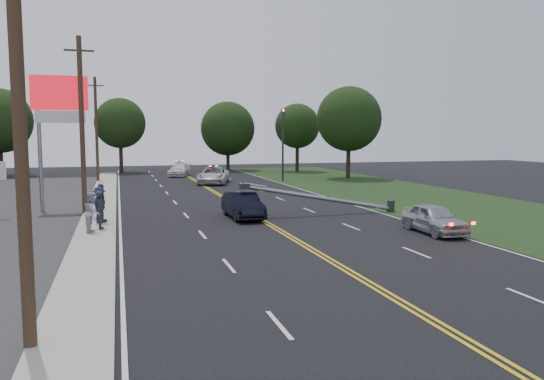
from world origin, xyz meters
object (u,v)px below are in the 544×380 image
object	(u,v)px
bystander_b	(92,212)
utility_pole_near	(19,109)
pylon_sign	(60,110)
emergency_a	(214,175)
emergency_b	(180,170)
bystander_c	(99,205)
traffic_signal	(283,138)
bystander_a	(101,210)
bystander_d	(101,203)
waiting_sedan	(434,219)
utility_pole_far	(96,129)
crashed_sedan	(243,205)
fallen_streetlight	(329,199)
utility_pole_mid	(82,125)

from	to	relation	value
bystander_b	utility_pole_near	bearing A→B (deg)	-175.07
pylon_sign	emergency_a	xyz separation A→B (m)	(11.69, 14.82, -5.22)
emergency_b	bystander_c	distance (m)	31.71
traffic_signal	bystander_a	size ratio (longest dim) A/B	3.93
bystander_d	bystander_c	bearing A→B (deg)	-178.64
waiting_sedan	bystander_b	distance (m)	15.74
pylon_sign	waiting_sedan	size ratio (longest dim) A/B	2.02
waiting_sedan	emergency_a	world-z (taller)	emergency_a
utility_pole_far	crashed_sedan	bearing A→B (deg)	-71.99
bystander_c	bystander_b	bearing A→B (deg)	-172.33
utility_pole_far	bystander_d	size ratio (longest dim) A/B	5.10
utility_pole_near	bystander_a	bearing A→B (deg)	85.81
fallen_streetlight	utility_pole_mid	bearing A→B (deg)	163.36
pylon_sign	bystander_a	xyz separation A→B (m)	(2.34, -7.80, -4.98)
pylon_sign	crashed_sedan	bearing A→B (deg)	-30.90
utility_pole_mid	bystander_a	bearing A→B (deg)	-79.84
utility_pole_near	waiting_sedan	world-z (taller)	utility_pole_near
emergency_a	bystander_d	world-z (taller)	bystander_d
pylon_sign	utility_pole_mid	size ratio (longest dim) A/B	0.80
utility_pole_far	bystander_d	distance (m)	26.11
pylon_sign	utility_pole_near	xyz separation A→B (m)	(1.30, -22.00, -0.91)
bystander_d	crashed_sedan	bearing A→B (deg)	-74.52
emergency_b	emergency_a	bearing A→B (deg)	-59.63
utility_pole_mid	utility_pole_far	xyz separation A→B (m)	(0.00, 22.00, 0.00)
traffic_signal	emergency_b	xyz separation A→B (m)	(-9.11, 8.78, -3.53)
traffic_signal	utility_pole_mid	distance (m)	25.12
waiting_sedan	crashed_sedan	bearing A→B (deg)	139.75
utility_pole_near	emergency_b	size ratio (longest dim) A/B	2.15
waiting_sedan	bystander_c	size ratio (longest dim) A/B	2.15
utility_pole_far	waiting_sedan	distance (m)	36.53
bystander_b	bystander_d	size ratio (longest dim) A/B	0.94
emergency_b	utility_pole_far	bearing A→B (deg)	-131.34
bystander_b	bystander_d	distance (m)	2.78
bystander_b	emergency_b	bearing A→B (deg)	-5.08
crashed_sedan	emergency_b	distance (m)	30.57
pylon_sign	traffic_signal	world-z (taller)	pylon_sign
pylon_sign	bystander_d	distance (m)	7.92
traffic_signal	emergency_b	size ratio (longest dim) A/B	1.51
bystander_b	bystander_c	bearing A→B (deg)	2.54
emergency_a	utility_pole_mid	bearing A→B (deg)	-105.00
utility_pole_far	emergency_a	size ratio (longest dim) A/B	1.80
emergency_a	emergency_b	xyz separation A→B (m)	(-2.00, 9.95, -0.10)
fallen_streetlight	bystander_c	distance (m)	12.45
traffic_signal	emergency_a	size ratio (longest dim) A/B	1.27
emergency_a	bystander_d	size ratio (longest dim) A/B	2.84
utility_pole_mid	bystander_a	distance (m)	7.16
utility_pole_mid	emergency_b	size ratio (longest dim) A/B	2.15
utility_pole_near	utility_pole_far	xyz separation A→B (m)	(0.00, 42.00, 0.00)
traffic_signal	emergency_a	distance (m)	7.98
waiting_sedan	bystander_c	xyz separation A→B (m)	(-14.97, 6.54, 0.37)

